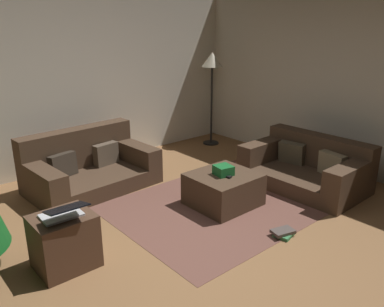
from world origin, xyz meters
TOP-DOWN VIEW (x-y plane):
  - ground_plane at (0.00, 0.00)m, footprint 6.40×6.40m
  - rear_partition at (0.00, 3.14)m, footprint 6.40×0.12m
  - corner_partition at (3.14, 0.00)m, footprint 0.12×6.40m
  - couch_left at (-0.03, 2.27)m, footprint 1.67×1.07m
  - couch_right at (2.25, 0.36)m, footprint 0.99×1.57m
  - ottoman at (0.95, 0.67)m, footprint 0.76×0.70m
  - gift_box at (0.93, 0.66)m, footprint 0.23×0.23m
  - tv_remote at (0.90, 0.60)m, footprint 0.08×0.17m
  - side_table at (-1.05, 0.69)m, footprint 0.52×0.44m
  - laptop at (-1.05, 0.63)m, footprint 0.35×0.40m
  - book_stack at (0.89, -0.28)m, footprint 0.26×0.21m
  - corner_lamp at (2.56, 2.59)m, footprint 0.36×0.36m
  - area_rug at (0.95, 0.67)m, footprint 2.60×2.00m

SIDE VIEW (x-z plane):
  - ground_plane at x=0.00m, z-range 0.00..0.00m
  - area_rug at x=0.95m, z-range 0.00..0.01m
  - book_stack at x=0.89m, z-range 0.00..0.07m
  - ottoman at x=0.95m, z-range 0.00..0.39m
  - couch_right at x=2.25m, z-range -0.07..0.58m
  - side_table at x=-1.05m, z-range 0.00..0.51m
  - couch_left at x=-0.03m, z-range -0.10..0.65m
  - tv_remote at x=0.90m, z-range 0.39..0.41m
  - gift_box at x=0.93m, z-range 0.39..0.51m
  - laptop at x=-1.05m, z-range 0.48..0.65m
  - rear_partition at x=0.00m, z-range 0.00..2.60m
  - corner_partition at x=3.14m, z-range 0.00..2.60m
  - corner_lamp at x=2.56m, z-range 0.57..2.19m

